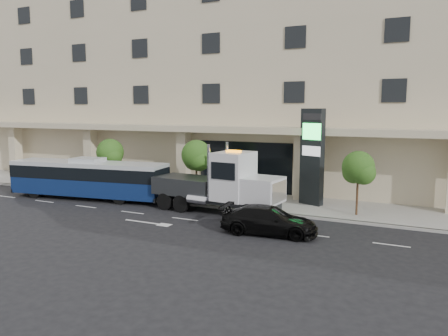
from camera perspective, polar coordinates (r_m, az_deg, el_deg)
The scene contains 11 objects.
ground at distance 28.54m, azimuth -3.60°, elevation -6.00°, with size 120.00×120.00×0.00m, color black.
sidewalk at distance 32.87m, azimuth 0.66°, elevation -4.01°, with size 120.00×6.00×0.15m, color gray.
curb at distance 30.24m, azimuth -1.75°, elevation -5.06°, with size 120.00×0.30×0.15m, color gray.
convention_center at distance 41.98m, azimuth 6.81°, elevation 12.07°, with size 60.00×17.60×20.00m.
tree_left at distance 36.58m, azimuth -14.62°, elevation 1.75°, with size 2.27×2.20×4.22m.
tree_mid at distance 32.01m, azimuth -3.61°, elevation 1.43°, with size 2.28×2.20×4.38m.
tree_right at distance 28.32m, azimuth 17.17°, elevation -0.19°, with size 2.10×2.00×4.04m.
city_bus at distance 34.50m, azimuth -17.29°, elevation -1.25°, with size 12.54×4.27×3.12m.
tow_truck at distance 28.24m, azimuth -0.32°, elevation -2.22°, with size 10.11×3.23×4.58m.
black_sedan at distance 23.99m, azimuth 5.90°, elevation -6.81°, with size 2.14×5.27×1.53m, color black.
signage_pylon at distance 30.67m, azimuth 11.43°, elevation 1.50°, with size 1.75×1.15×6.64m.
Camera 1 is at (13.54, -24.19, 6.78)m, focal length 35.00 mm.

